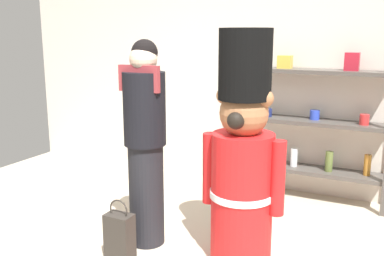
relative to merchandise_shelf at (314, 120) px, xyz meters
name	(u,v)px	position (x,y,z in m)	size (l,w,h in m)	color
back_wall	(266,70)	(-0.59, 0.22, 0.46)	(6.40, 0.12, 2.60)	silver
merchandise_shelf	(314,120)	(0.00, 0.00, 0.00)	(1.49, 0.35, 1.70)	#4C4742
teddy_bear_guard	(243,160)	(-0.21, -1.53, -0.05)	(0.63, 0.48, 1.73)	red
person_shopper	(145,141)	(-1.00, -1.60, 0.02)	(0.35, 0.33, 1.65)	black
shopping_bag	(120,236)	(-1.04, -1.94, -0.65)	(0.21, 0.14, 0.48)	#332D28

